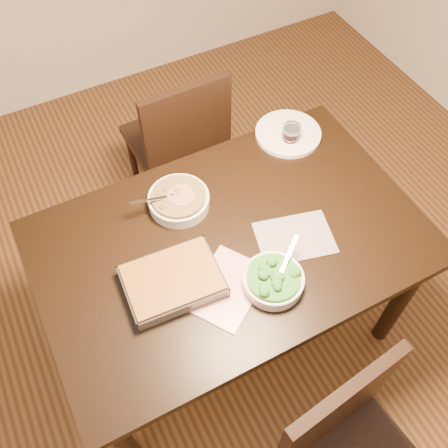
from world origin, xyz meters
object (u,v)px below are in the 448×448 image
table (231,253)px  dinner_plate (288,134)px  chair_far (180,141)px  baking_dish (173,281)px  wine_tumbler (291,134)px  stew_bowl (179,200)px  broccoli_bowl (273,280)px

table → dinner_plate: 0.60m
chair_far → dinner_plate: bearing=128.1°
chair_far → baking_dish: bearing=64.0°
baking_dish → wine_tumbler: bearing=33.1°
chair_far → stew_bowl: bearing=65.8°
stew_bowl → dinner_plate: size_ratio=0.93×
stew_bowl → chair_far: bearing=66.9°
wine_tumbler → stew_bowl: bearing=-170.6°
broccoli_bowl → wine_tumbler: 0.69m
wine_tumbler → dinner_plate: (0.01, 0.04, -0.04)m
wine_tumbler → chair_far: bearing=125.9°
broccoli_bowl → dinner_plate: 0.73m
baking_dish → chair_far: 0.97m
baking_dish → dinner_plate: size_ratio=1.22×
stew_bowl → broccoli_bowl: stew_bowl is taller
stew_bowl → broccoli_bowl: (0.14, -0.46, -0.00)m
wine_tumbler → chair_far: (-0.32, 0.45, -0.29)m
broccoli_bowl → wine_tumbler: bearing=53.2°
broccoli_bowl → baking_dish: broccoli_bowl is taller
stew_bowl → broccoli_bowl: 0.48m
stew_bowl → wine_tumbler: size_ratio=3.10×
stew_bowl → dinner_plate: stew_bowl is taller
dinner_plate → table: bearing=-142.2°
baking_dish → wine_tumbler: (0.71, 0.40, 0.02)m
chair_far → wine_tumbler: bearing=124.7°
broccoli_bowl → chair_far: bearing=84.9°
stew_bowl → dinner_plate: bearing=12.8°
stew_bowl → baking_dish: stew_bowl is taller
table → broccoli_bowl: 0.26m
stew_bowl → broccoli_bowl: bearing=-72.9°
stew_bowl → baking_dish: 0.35m
table → wine_tumbler: bearing=35.7°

